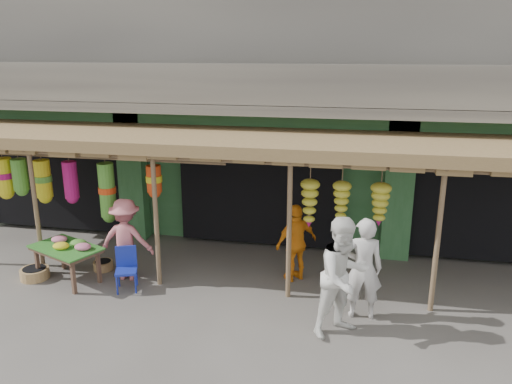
% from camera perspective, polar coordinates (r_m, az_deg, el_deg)
% --- Properties ---
extents(ground, '(80.00, 80.00, 0.00)m').
position_cam_1_polar(ground, '(9.72, -2.12, -10.72)').
color(ground, '#514C47').
rests_on(ground, ground).
extents(building, '(16.40, 6.80, 7.00)m').
position_cam_1_polar(building, '(13.49, 2.72, 11.76)').
color(building, gray).
rests_on(building, ground).
extents(awning, '(14.00, 2.70, 2.79)m').
position_cam_1_polar(awning, '(9.67, -2.10, 5.32)').
color(awning, brown).
rests_on(awning, ground).
extents(flower_table, '(1.58, 1.28, 0.82)m').
position_cam_1_polar(flower_table, '(10.35, -20.75, -6.07)').
color(flower_table, '#513829').
rests_on(flower_table, ground).
extents(blue_chair, '(0.50, 0.51, 0.82)m').
position_cam_1_polar(blue_chair, '(9.76, -14.60, -8.18)').
color(blue_chair, '#17279B').
rests_on(blue_chair, ground).
extents(basket_left, '(0.48, 0.48, 0.20)m').
position_cam_1_polar(basket_left, '(12.07, -20.65, -5.79)').
color(basket_left, '#9C7447').
rests_on(basket_left, ground).
extents(basket_mid, '(0.64, 0.64, 0.21)m').
position_cam_1_polar(basket_mid, '(10.89, -23.96, -8.51)').
color(basket_mid, olive).
rests_on(basket_mid, ground).
extents(basket_right, '(0.48, 0.48, 0.18)m').
position_cam_1_polar(basket_right, '(10.83, -17.05, -8.02)').
color(basket_right, '#987247').
rests_on(basket_right, ground).
extents(person_front, '(0.68, 0.48, 1.76)m').
position_cam_1_polar(person_front, '(8.53, 12.14, -8.53)').
color(person_front, beige).
rests_on(person_front, ground).
extents(person_right, '(1.19, 1.17, 1.94)m').
position_cam_1_polar(person_right, '(7.97, 9.96, -9.53)').
color(person_right, silver).
rests_on(person_right, ground).
extents(person_vendor, '(0.92, 0.88, 1.54)m').
position_cam_1_polar(person_vendor, '(9.72, 4.63, -5.79)').
color(person_vendor, orange).
rests_on(person_vendor, ground).
extents(person_shopper, '(1.08, 0.66, 1.63)m').
position_cam_1_polar(person_shopper, '(10.04, -14.61, -5.26)').
color(person_shopper, '#CF6E75').
rests_on(person_shopper, ground).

